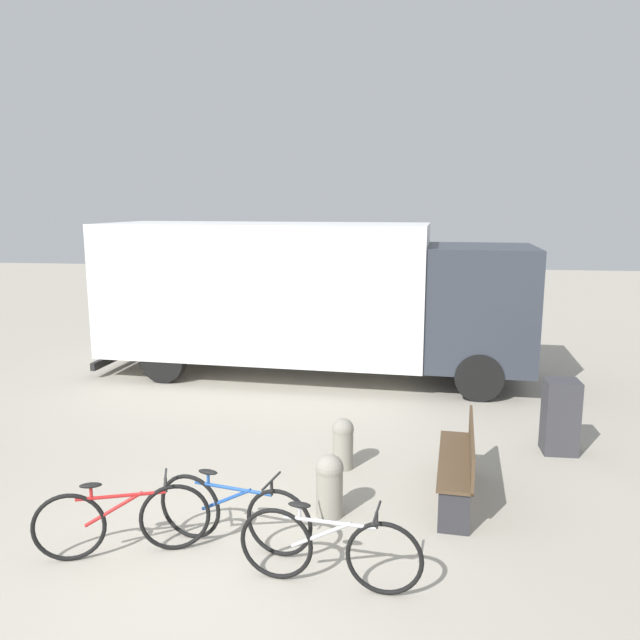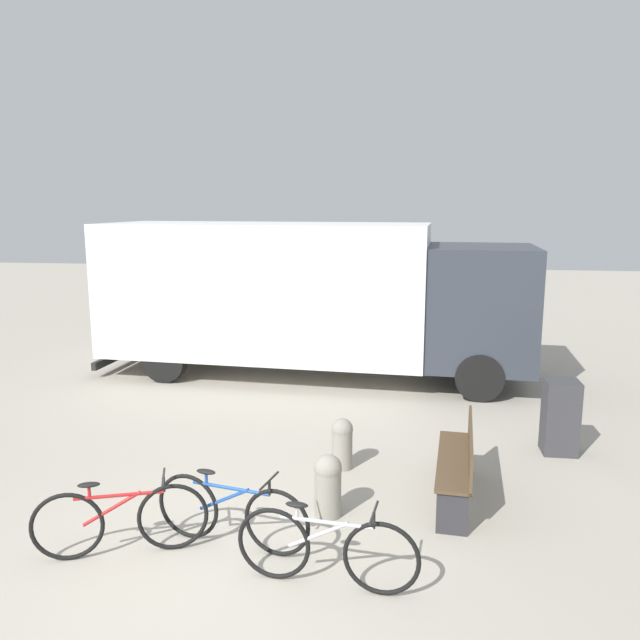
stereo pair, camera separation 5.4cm
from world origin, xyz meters
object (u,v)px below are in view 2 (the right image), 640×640
object	(u,v)px
utility_box	(560,417)
delivery_truck	(307,293)
bicycle_near	(120,520)
bicycle_far	(326,549)
bollard_far_bench	(342,441)
park_bench	(460,459)
bollard_near_bench	(328,483)
bicycle_middle	(231,512)

from	to	relation	value
utility_box	delivery_truck	bearing A→B (deg)	139.33
bicycle_near	bicycle_far	size ratio (longest dim) A/B	0.96
bicycle_far	bollard_far_bench	xyz separation A→B (m)	(-0.12, 2.69, -0.00)
delivery_truck	bicycle_far	world-z (taller)	delivery_truck
park_bench	bollard_near_bench	size ratio (longest dim) A/B	2.53
park_bench	bollard_near_bench	world-z (taller)	park_bench
bollard_far_bench	utility_box	size ratio (longest dim) A/B	0.65
bollard_near_bench	bollard_far_bench	size ratio (longest dim) A/B	1.05
bicycle_middle	utility_box	xyz separation A→B (m)	(4.00, 3.09, 0.15)
bicycle_middle	bicycle_far	bearing A→B (deg)	-15.55
park_bench	utility_box	xyz separation A→B (m)	(1.54, 1.67, 0.03)
park_bench	utility_box	bearing A→B (deg)	-37.74
bollard_near_bench	utility_box	bearing A→B (deg)	36.80
bicycle_near	delivery_truck	bearing A→B (deg)	64.47
delivery_truck	bollard_near_bench	world-z (taller)	delivery_truck
delivery_truck	bollard_far_bench	size ratio (longest dim) A/B	12.70
bicycle_middle	bollard_far_bench	distance (m)	2.33
bollard_near_bench	utility_box	distance (m)	3.84
delivery_truck	bollard_near_bench	distance (m)	6.23
bollard_far_bench	bicycle_far	bearing A→B (deg)	-87.34
park_bench	utility_box	distance (m)	2.27
delivery_truck	bicycle_middle	bearing A→B (deg)	-84.03
bicycle_middle	utility_box	world-z (taller)	utility_box
bicycle_near	bicycle_middle	world-z (taller)	same
bollard_near_bench	bicycle_middle	bearing A→B (deg)	-139.36
park_bench	bollard_far_bench	size ratio (longest dim) A/B	2.67
park_bench	utility_box	size ratio (longest dim) A/B	1.74
delivery_truck	bicycle_near	xyz separation A→B (m)	(-0.80, -7.06, -1.35)
bicycle_far	utility_box	world-z (taller)	utility_box
bicycle_far	park_bench	bearing A→B (deg)	61.60
delivery_truck	bicycle_middle	size ratio (longest dim) A/B	5.16
delivery_truck	bollard_far_bench	xyz separation A→B (m)	(1.21, -4.63, -1.36)
delivery_truck	bicycle_far	distance (m)	7.56
bicycle_near	utility_box	bearing A→B (deg)	14.82
park_bench	bicycle_far	xyz separation A→B (m)	(-1.38, -1.98, -0.13)
park_bench	bollard_far_bench	distance (m)	1.67
bollard_near_bench	bollard_far_bench	world-z (taller)	bollard_near_bench
bicycle_near	bicycle_middle	size ratio (longest dim) A/B	0.97
delivery_truck	bicycle_near	size ratio (longest dim) A/B	5.32
bicycle_near	utility_box	distance (m)	6.11
delivery_truck	utility_box	size ratio (longest dim) A/B	8.29
bicycle_far	bollard_far_bench	bearing A→B (deg)	99.16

